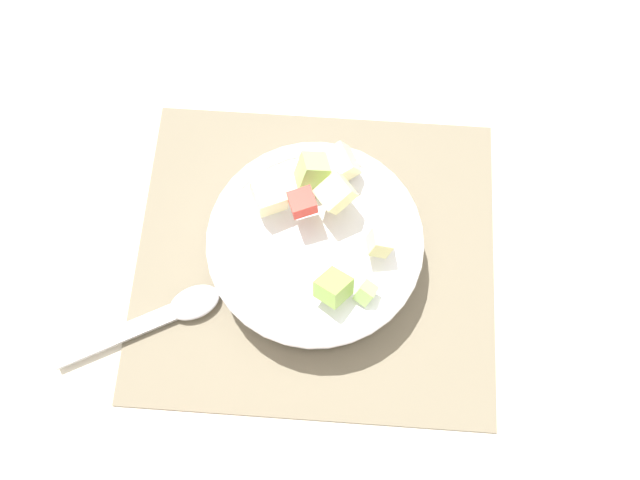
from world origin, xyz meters
name	(u,v)px	position (x,y,z in m)	size (l,w,h in m)	color
ground_plane	(315,257)	(0.00, 0.00, 0.00)	(2.40, 2.40, 0.00)	silver
placemat	(315,256)	(0.00, 0.00, 0.00)	(0.40, 0.36, 0.01)	#756B56
salad_bowl	(320,241)	(0.00, -0.01, 0.04)	(0.23, 0.23, 0.11)	white
serving_spoon	(165,315)	(0.16, 0.08, 0.01)	(0.18, 0.11, 0.01)	#B7B7BC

